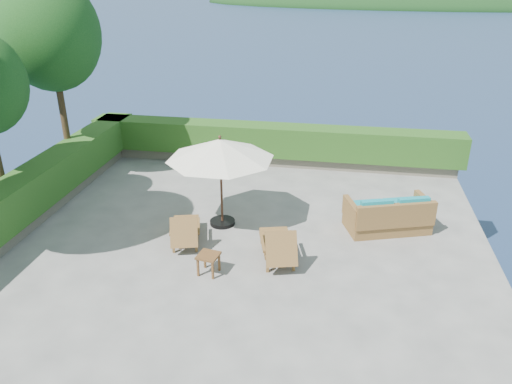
% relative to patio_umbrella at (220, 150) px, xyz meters
% --- Properties ---
extents(ground, '(12.00, 12.00, 0.00)m').
position_rel_patio_umbrella_xyz_m(ground, '(0.63, -1.05, -2.05)').
color(ground, gray).
rests_on(ground, ground).
extents(foundation, '(12.00, 12.00, 3.00)m').
position_rel_patio_umbrella_xyz_m(foundation, '(0.63, -1.05, -3.60)').
color(foundation, '#544B43').
rests_on(foundation, ocean).
extents(ocean, '(600.00, 600.00, 0.00)m').
position_rel_patio_umbrella_xyz_m(ocean, '(0.63, -1.05, -5.05)').
color(ocean, '#172848').
rests_on(ocean, ground).
extents(offshore_island, '(126.00, 57.60, 12.60)m').
position_rel_patio_umbrella_xyz_m(offshore_island, '(25.63, 138.95, -5.05)').
color(offshore_island, black).
rests_on(offshore_island, ocean).
extents(planter_wall_far, '(12.00, 0.60, 0.36)m').
position_rel_patio_umbrella_xyz_m(planter_wall_far, '(0.63, 4.55, -1.87)').
color(planter_wall_far, slate).
rests_on(planter_wall_far, ground).
extents(planter_wall_left, '(0.60, 12.00, 0.36)m').
position_rel_patio_umbrella_xyz_m(planter_wall_left, '(-4.97, -1.05, -1.87)').
color(planter_wall_left, slate).
rests_on(planter_wall_left, ground).
extents(hedge_far, '(12.40, 0.90, 1.00)m').
position_rel_patio_umbrella_xyz_m(hedge_far, '(0.63, 4.55, -1.20)').
color(hedge_far, '#1E4814').
rests_on(hedge_far, planter_wall_far).
extents(hedge_left, '(0.90, 12.40, 1.00)m').
position_rel_patio_umbrella_xyz_m(hedge_left, '(-4.97, -1.05, -1.20)').
color(hedge_left, '#1E4814').
rests_on(hedge_left, planter_wall_left).
extents(tree_far, '(2.80, 2.80, 6.03)m').
position_rel_patio_umbrella_xyz_m(tree_far, '(-5.37, 2.15, 2.36)').
color(tree_far, '#432E19').
rests_on(tree_far, ground).
extents(patio_umbrella, '(3.56, 3.56, 2.42)m').
position_rel_patio_umbrella_xyz_m(patio_umbrella, '(0.00, 0.00, 0.00)').
color(patio_umbrella, black).
rests_on(patio_umbrella, ground).
extents(lounge_left, '(1.01, 1.65, 0.89)m').
position_rel_patio_umbrella_xyz_m(lounge_left, '(-0.65, -1.11, -1.68)').
color(lounge_left, brown).
rests_on(lounge_left, ground).
extents(lounge_right, '(1.10, 1.79, 0.96)m').
position_rel_patio_umbrella_xyz_m(lounge_right, '(1.66, -1.49, -1.64)').
color(lounge_right, brown).
rests_on(lounge_right, ground).
extents(side_table, '(0.51, 0.51, 0.47)m').
position_rel_patio_umbrella_xyz_m(side_table, '(0.25, -2.29, -1.66)').
color(side_table, brown).
rests_on(side_table, ground).
extents(wicker_loveseat, '(2.29, 1.66, 1.01)m').
position_rel_patio_umbrella_xyz_m(wicker_loveseat, '(4.22, 0.39, -1.65)').
color(wicker_loveseat, brown).
rests_on(wicker_loveseat, ground).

